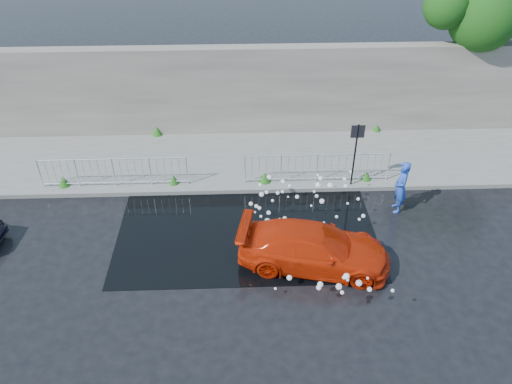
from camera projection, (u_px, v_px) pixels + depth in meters
ground at (231, 251)px, 14.91m from camera, size 90.00×90.00×0.00m
pavement at (231, 160)px, 18.91m from camera, size 30.00×4.00×0.15m
curb at (231, 190)px, 17.29m from camera, size 30.00×0.25×0.16m
retaining_wall at (230, 91)px, 19.62m from camera, size 30.00×0.60×3.50m
puddle at (247, 229)px, 15.73m from camera, size 8.00×5.00×0.01m
sign_post at (356, 145)px, 16.53m from camera, size 0.45×0.06×2.50m
tree at (493, 11)px, 18.38m from camera, size 4.97×2.61×6.33m
railing_left at (114, 171)px, 17.07m from camera, size 5.05×0.05×1.10m
railing_right at (317, 167)px, 17.28m from camera, size 5.05×0.05×1.10m
weeds at (219, 162)px, 18.33m from camera, size 12.17×3.93×0.38m
water_spray at (303, 223)px, 14.94m from camera, size 3.60×5.30×1.09m
red_car at (314, 248)px, 14.10m from camera, size 4.55×2.55×1.25m
person at (401, 187)px, 15.99m from camera, size 0.49×0.70×1.83m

